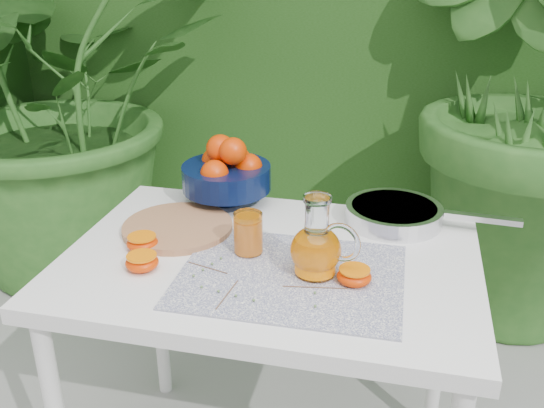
% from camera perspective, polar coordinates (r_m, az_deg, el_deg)
% --- Properties ---
extents(potted_plant_left, '(2.36, 2.36, 1.67)m').
position_cam_1_polar(potted_plant_left, '(2.86, -19.38, 9.88)').
color(potted_plant_left, '#2B6121').
rests_on(potted_plant_left, ground).
extents(potted_plant_right, '(2.69, 2.69, 1.92)m').
position_cam_1_polar(potted_plant_right, '(2.54, 22.20, 10.72)').
color(potted_plant_right, '#2B6121').
rests_on(potted_plant_right, ground).
extents(white_table, '(1.00, 0.70, 0.75)m').
position_cam_1_polar(white_table, '(1.52, -0.17, -7.62)').
color(white_table, white).
rests_on(white_table, ground).
extents(placemat, '(0.51, 0.40, 0.00)m').
position_cam_1_polar(placemat, '(1.39, 1.80, -6.74)').
color(placemat, '#0D124A').
rests_on(placemat, white_table).
extents(cutting_board, '(0.36, 0.36, 0.02)m').
position_cam_1_polar(cutting_board, '(1.62, -8.86, -2.19)').
color(cutting_board, '#A9734C').
rests_on(cutting_board, white_table).
extents(fruit_bowl, '(0.31, 0.31, 0.20)m').
position_cam_1_polar(fruit_bowl, '(1.75, -4.25, 3.05)').
color(fruit_bowl, black).
rests_on(fruit_bowl, white_table).
extents(juice_pitcher, '(0.18, 0.15, 0.19)m').
position_cam_1_polar(juice_pitcher, '(1.37, 4.23, -4.15)').
color(juice_pitcher, white).
rests_on(juice_pitcher, white_table).
extents(juice_tumbler, '(0.09, 0.09, 0.10)m').
position_cam_1_polar(juice_tumbler, '(1.47, -2.25, -2.85)').
color(juice_tumbler, white).
rests_on(juice_tumbler, white_table).
extents(saute_pan, '(0.46, 0.28, 0.05)m').
position_cam_1_polar(saute_pan, '(1.67, 11.52, -0.85)').
color(saute_pan, silver).
rests_on(saute_pan, white_table).
extents(orange_halves, '(0.62, 0.18, 0.04)m').
position_cam_1_polar(orange_halves, '(1.43, -5.91, -5.22)').
color(orange_halves, red).
rests_on(orange_halves, white_table).
extents(thyme_sprigs, '(0.38, 0.21, 0.01)m').
position_cam_1_polar(thyme_sprigs, '(1.36, -1.93, -7.40)').
color(thyme_sprigs, brown).
rests_on(thyme_sprigs, white_table).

